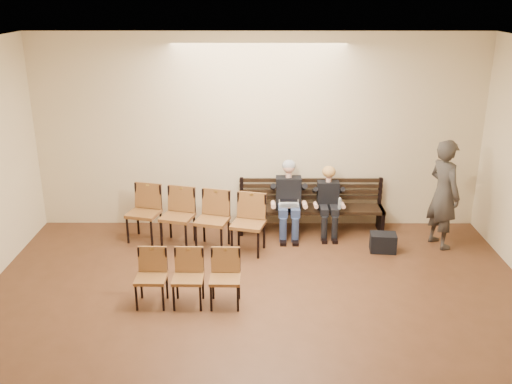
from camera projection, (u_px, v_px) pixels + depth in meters
room_walls at (258, 155)px, 5.92m from camera, size 8.02×10.01×3.51m
bench at (311, 219)px, 10.33m from camera, size 2.60×0.90×0.45m
seated_man at (289, 199)px, 10.07m from camera, size 0.55×0.76×1.33m
seated_woman at (328, 205)px, 10.11m from camera, size 0.47×0.65×1.10m
laptop at (289, 207)px, 9.95m from camera, size 0.36×0.29×0.25m
water_bottle at (339, 210)px, 9.88m from camera, size 0.07×0.07×0.21m
bag at (383, 243)px, 9.54m from camera, size 0.45×0.33×0.31m
passerby at (445, 186)px, 9.47m from camera, size 0.77×0.92×2.15m
chair_row_front at (195, 219)px, 9.64m from camera, size 2.45×1.12×0.99m
chair_row_back at (188, 279)px, 7.84m from camera, size 1.45×0.46×0.80m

